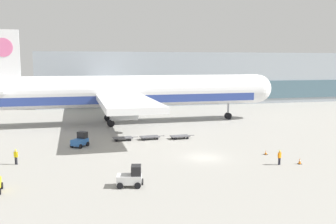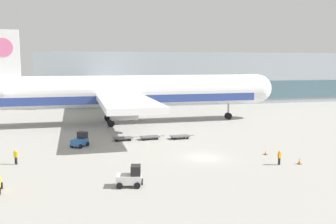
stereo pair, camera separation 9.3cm
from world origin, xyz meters
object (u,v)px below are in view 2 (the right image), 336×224
at_px(ground_crew_near, 16,155).
at_px(baggage_dolly_lead, 123,138).
at_px(traffic_cone_near, 266,153).
at_px(baggage_tug_far, 131,177).
at_px(baggage_dolly_third, 180,136).
at_px(airplane_main, 127,92).
at_px(ground_crew_far, 279,156).
at_px(traffic_cone_far, 300,161).
at_px(baggage_tug_mid, 80,140).
at_px(baggage_dolly_second, 150,137).

bearing_deg(ground_crew_near, baggage_dolly_lead, -110.97).
bearing_deg(traffic_cone_near, baggage_tug_far, -156.13).
bearing_deg(baggage_dolly_third, airplane_main, 105.82).
height_order(airplane_main, baggage_dolly_lead, airplane_main).
height_order(baggage_tug_far, ground_crew_far, baggage_tug_far).
bearing_deg(baggage_dolly_third, ground_crew_far, -70.95).
distance_m(ground_crew_near, traffic_cone_far, 32.23).
relative_size(baggage_tug_mid, traffic_cone_near, 5.05).
bearing_deg(ground_crew_far, baggage_tug_mid, -57.97).
bearing_deg(ground_crew_far, traffic_cone_far, 149.86).
bearing_deg(baggage_dolly_lead, baggage_tug_mid, -161.38).
distance_m(baggage_dolly_third, ground_crew_far, 17.94).
relative_size(baggage_dolly_lead, ground_crew_far, 2.23).
bearing_deg(traffic_cone_far, ground_crew_far, 173.92).
height_order(baggage_tug_mid, baggage_tug_far, same).
distance_m(baggage_dolly_lead, traffic_cone_far, 25.13).
xyz_separation_m(baggage_dolly_second, baggage_dolly_third, (4.54, -0.59, 0.00)).
height_order(baggage_dolly_third, ground_crew_near, ground_crew_near).
bearing_deg(airplane_main, baggage_dolly_third, -70.59).
distance_m(ground_crew_far, traffic_cone_far, 2.52).
height_order(baggage_dolly_third, ground_crew_far, ground_crew_far).
bearing_deg(ground_crew_near, baggage_dolly_second, -118.27).
height_order(baggage_dolly_second, ground_crew_near, ground_crew_near).
bearing_deg(ground_crew_far, baggage_dolly_second, -79.78).
xyz_separation_m(airplane_main, baggage_tug_far, (-4.27, -36.12, -4.96)).
relative_size(ground_crew_near, traffic_cone_far, 2.53).
relative_size(airplane_main, traffic_cone_far, 83.86).
xyz_separation_m(baggage_dolly_third, ground_crew_far, (7.09, -16.47, 0.59)).
bearing_deg(airplane_main, ground_crew_near, -122.51).
bearing_deg(traffic_cone_far, baggage_dolly_third, 119.63).
bearing_deg(baggage_dolly_second, traffic_cone_far, -55.18).
distance_m(airplane_main, baggage_dolly_third, 18.14).
height_order(baggage_tug_mid, traffic_cone_far, baggage_tug_mid).
height_order(baggage_tug_far, traffic_cone_far, baggage_tug_far).
distance_m(baggage_tug_mid, ground_crew_near, 10.38).
relative_size(baggage_tug_mid, baggage_dolly_third, 0.75).
height_order(baggage_dolly_second, baggage_dolly_third, same).
bearing_deg(baggage_tug_mid, baggage_tug_far, -128.93).
bearing_deg(baggage_tug_far, ground_crew_near, 148.87).
height_order(baggage_dolly_lead, traffic_cone_far, traffic_cone_far).
bearing_deg(ground_crew_far, airplane_main, -92.36).
bearing_deg(baggage_dolly_second, baggage_tug_mid, -170.67).
xyz_separation_m(ground_crew_far, traffic_cone_near, (0.78, 4.61, -0.71)).
bearing_deg(traffic_cone_far, airplane_main, 115.10).
distance_m(airplane_main, ground_crew_far, 35.56).
relative_size(baggage_dolly_second, ground_crew_far, 2.23).
height_order(baggage_tug_far, baggage_dolly_third, baggage_tug_far).
xyz_separation_m(airplane_main, baggage_tug_mid, (-8.73, -18.10, -4.96)).
height_order(baggage_tug_mid, ground_crew_far, baggage_tug_mid).
bearing_deg(traffic_cone_near, baggage_dolly_lead, 142.59).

